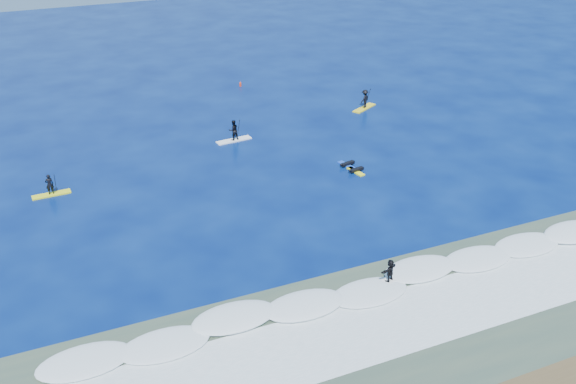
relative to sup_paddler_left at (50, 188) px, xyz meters
name	(u,v)px	position (x,y,z in m)	size (l,w,h in m)	color
ground	(284,217)	(14.78, -10.00, -0.61)	(160.00, 160.00, 0.00)	#031249
shallow_water	(388,338)	(14.78, -24.00, -0.61)	(90.00, 13.00, 0.01)	#374B3D
breaking_wave	(352,296)	(14.78, -20.00, -0.61)	(40.00, 6.00, 0.30)	white
whitewater	(378,327)	(14.78, -23.00, -0.61)	(34.00, 5.00, 0.02)	silver
sup_paddler_left	(50,188)	(0.00, 0.00, 0.00)	(2.83, 0.81, 1.97)	yellow
sup_paddler_center	(234,132)	(16.00, 4.38, 0.23)	(3.28, 1.12, 2.26)	white
sup_paddler_right	(365,100)	(30.81, 6.99, 0.27)	(3.21, 2.28, 2.26)	yellow
prone_paddler_near	(356,171)	(22.92, -5.61, -0.48)	(1.46, 1.88, 0.38)	#FCF81B
prone_paddler_far	(347,164)	(22.80, -4.32, -0.48)	(1.47, 1.91, 0.39)	blue
wave_surfer	(390,272)	(17.37, -19.82, 0.24)	(2.18, 1.33, 1.53)	white
marker_buoy	(240,84)	(21.68, 18.56, -0.36)	(0.25, 0.25, 0.59)	red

